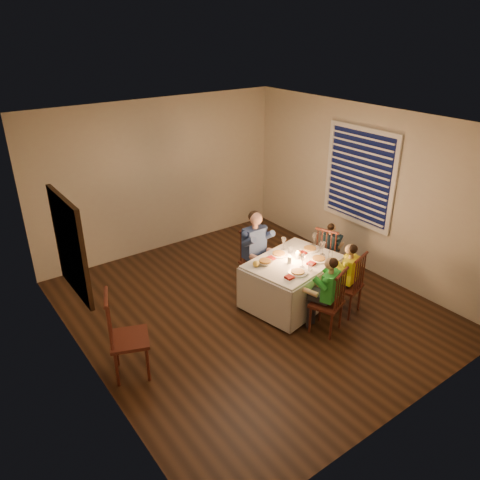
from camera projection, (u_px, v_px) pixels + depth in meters
ground at (249, 308)px, 6.65m from camera, size 5.00×5.00×0.00m
wall_left at (79, 274)px, 4.90m from camera, size 0.02×5.00×2.60m
wall_right at (364, 190)px, 7.30m from camera, size 0.02×5.00×2.60m
wall_back at (161, 177)px, 7.92m from camera, size 4.50×0.02×2.60m
ceiling at (251, 123)px, 5.54m from camera, size 5.00×5.00×0.00m
dining_table at (293, 273)px, 6.57m from camera, size 1.47×1.18×0.65m
chair_adult at (255, 286)px, 7.18m from camera, size 0.40×0.38×0.93m
chair_near_left at (324, 330)px, 6.18m from camera, size 0.48×0.47×0.93m
chair_near_right at (344, 311)px, 6.58m from camera, size 0.47×0.46×0.93m
chair_end at (327, 280)px, 7.37m from camera, size 0.47×0.48×0.93m
chair_extra at (134, 372)px, 5.44m from camera, size 0.56×0.57×1.08m
adult at (255, 286)px, 7.18m from camera, size 0.46×0.43×1.23m
child_green at (324, 330)px, 6.18m from camera, size 0.45×0.43×1.08m
child_yellow at (344, 311)px, 6.58m from camera, size 0.42×0.40×1.05m
child_teal at (327, 280)px, 7.37m from camera, size 0.36×0.37×0.97m
setting_adult at (279, 254)px, 6.65m from camera, size 0.30×0.30×0.02m
setting_green at (298, 273)px, 6.17m from camera, size 0.30×0.30×0.02m
setting_yellow at (319, 259)px, 6.51m from camera, size 0.30×0.30×0.02m
setting_teal at (310, 249)px, 6.79m from camera, size 0.30×0.30×0.02m
candle_left at (289, 260)px, 6.41m from camera, size 0.06×0.06×0.10m
candle_right at (297, 256)px, 6.53m from camera, size 0.06×0.06×0.10m
squash at (256, 264)px, 6.32m from camera, size 0.09×0.09×0.09m
orange_fruit at (299, 253)px, 6.62m from camera, size 0.08×0.08×0.08m
serving_bowl at (265, 263)px, 6.38m from camera, size 0.24×0.24×0.05m
wall_mirror at (70, 246)px, 5.05m from camera, size 0.06×0.95×1.15m
window_blinds at (359, 177)px, 7.26m from camera, size 0.07×1.34×1.54m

